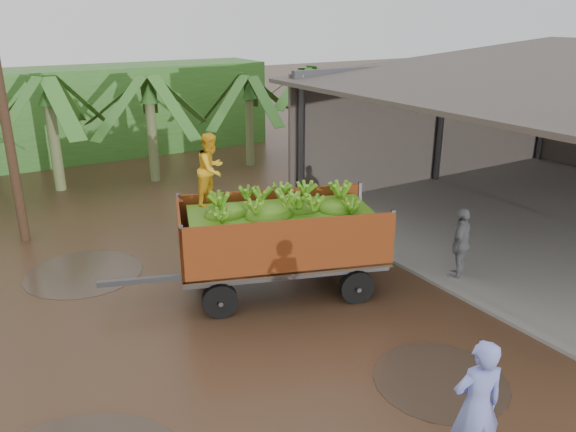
# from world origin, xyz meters

# --- Properties ---
(ground) EXTENTS (100.00, 100.00, 0.00)m
(ground) POSITION_xyz_m (0.00, 0.00, 0.00)
(ground) COLOR black
(ground) RESTS_ON ground
(packing_shed) EXTENTS (12.78, 10.80, 4.76)m
(packing_shed) POSITION_xyz_m (11.77, 1.77, 2.50)
(packing_shed) COLOR gray
(packing_shed) RESTS_ON ground
(banana_trailer) EXTENTS (5.90, 3.32, 3.43)m
(banana_trailer) POSITION_xyz_m (2.01, 1.44, 1.28)
(banana_trailer) COLOR #A74517
(banana_trailer) RESTS_ON ground
(man_blue) EXTENTS (0.80, 0.65, 1.90)m
(man_blue) POSITION_xyz_m (1.58, -4.19, 0.95)
(man_blue) COLOR #7885DB
(man_blue) RESTS_ON ground
(man_grey) EXTENTS (1.06, 0.80, 1.68)m
(man_grey) POSITION_xyz_m (5.70, -0.19, 0.84)
(man_grey) COLOR slate
(man_grey) RESTS_ON ground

